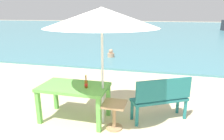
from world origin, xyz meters
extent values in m
cube|color=teal|center=(0.00, 30.00, 0.04)|extent=(120.00, 50.00, 0.08)
cube|color=#60B24C|center=(-0.66, 1.11, 0.73)|extent=(1.40, 0.80, 0.06)
cube|color=#60B24C|center=(-1.30, 0.77, 0.35)|extent=(0.08, 0.08, 0.70)
cube|color=#60B24C|center=(-0.02, 0.77, 0.35)|extent=(0.08, 0.08, 0.70)
cube|color=#60B24C|center=(-1.30, 1.45, 0.35)|extent=(0.08, 0.08, 0.70)
cube|color=#60B24C|center=(-0.02, 1.45, 0.35)|extent=(0.08, 0.08, 0.70)
cylinder|color=brown|center=(-0.37, 1.05, 0.84)|extent=(0.06, 0.06, 0.16)
cone|color=brown|center=(-0.37, 1.05, 0.92)|extent=(0.06, 0.06, 0.03)
cylinder|color=brown|center=(-0.37, 1.05, 0.97)|extent=(0.03, 0.03, 0.09)
cylinder|color=red|center=(-0.37, 1.05, 0.83)|extent=(0.07, 0.07, 0.05)
cylinder|color=gold|center=(-0.37, 1.05, 1.02)|extent=(0.03, 0.03, 0.01)
cylinder|color=silver|center=(-0.04, 1.11, 1.15)|extent=(0.04, 0.04, 2.30)
cone|color=silver|center=(-0.04, 1.11, 2.12)|extent=(2.10, 2.10, 0.36)
cube|color=tan|center=(0.23, 0.96, 0.52)|extent=(0.44, 0.44, 0.04)
cylinder|color=tan|center=(0.23, 0.96, 0.25)|extent=(0.07, 0.07, 0.50)
cylinder|color=tan|center=(0.23, 0.96, 0.01)|extent=(0.32, 0.32, 0.03)
cube|color=#237275|center=(1.06, 1.54, 0.45)|extent=(1.22, 0.90, 0.05)
cube|color=#237275|center=(1.14, 1.41, 0.73)|extent=(1.06, 0.63, 0.44)
cube|color=#237275|center=(1.47, 1.94, 0.21)|extent=(0.06, 0.06, 0.42)
cube|color=#237275|center=(0.52, 1.40, 0.21)|extent=(0.06, 0.06, 0.42)
cube|color=#237275|center=(1.61, 1.69, 0.21)|extent=(0.06, 0.06, 0.42)
cube|color=#237275|center=(0.65, 1.15, 0.21)|extent=(0.06, 0.06, 0.42)
cylinder|color=tan|center=(-1.43, 7.11, 0.18)|extent=(0.34, 0.34, 0.20)
sphere|color=tan|center=(-1.43, 7.11, 0.39)|extent=(0.21, 0.21, 0.21)
cube|color=#38383F|center=(-13.76, 38.75, 0.45)|extent=(3.62, 0.99, 0.74)
cube|color=silver|center=(-14.09, 38.75, 1.11)|extent=(1.15, 0.74, 0.58)
camera|label=1|loc=(1.05, -2.44, 2.18)|focal=32.03mm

